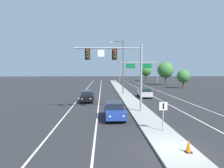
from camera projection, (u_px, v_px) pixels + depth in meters
The scene contains 17 objects.
ground_plane at pixel (175, 151), 11.80m from camera, with size 260.00×260.00×0.00m, color #28282B.
median_island at pixel (131, 101), 29.73m from camera, with size 2.40×110.00×0.15m, color #9E9B93.
lane_stripe_oncoming_center at pixel (100, 96), 36.50m from camera, with size 0.14×100.00×0.01m, color silver.
lane_stripe_receding_center at pixel (152, 96), 36.93m from camera, with size 0.14×100.00×0.01m, color silver.
edge_stripe_left at pixel (81, 96), 36.35m from camera, with size 0.14×100.00×0.01m, color silver.
edge_stripe_right at pixel (170, 95), 37.08m from camera, with size 0.14×100.00×0.01m, color silver.
overhead_signal_mast at pixel (120, 63), 22.00m from camera, with size 7.30×0.44×7.20m.
median_sign_post at pixel (163, 112), 15.16m from camera, with size 0.60×0.10×2.20m.
street_lamp_median at pixel (122, 64), 38.99m from camera, with size 2.58×0.28×10.00m.
car_oncoming_blue at pixel (114, 110), 19.59m from camera, with size 1.91×4.51×1.58m.
car_oncoming_black at pixel (87, 96), 30.00m from camera, with size 1.84×4.48×1.58m.
car_receding_silver at pixel (145, 93), 34.55m from camera, with size 1.82×4.47×1.58m.
traffic_cone_median_nose at pixel (189, 146), 11.26m from camera, with size 0.36×0.36×0.74m.
highway_sign_gantry at pixel (139, 65), 70.59m from camera, with size 13.28×0.42×7.50m.
tree_far_right_a at pixel (183, 76), 50.78m from camera, with size 3.20×3.20×4.64m.
tree_far_right_c at pixel (166, 70), 61.28m from camera, with size 4.76×4.76×6.89m.
tree_far_right_b at pixel (146, 71), 81.86m from camera, with size 4.51×4.51×6.53m.
Camera 1 is at (-4.15, -11.32, 4.69)m, focal length 33.05 mm.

